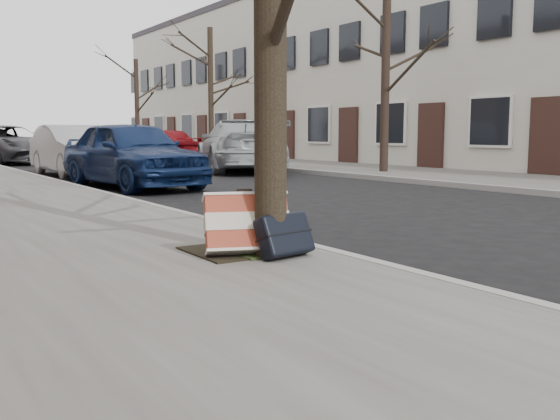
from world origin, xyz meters
TOP-DOWN VIEW (x-y plane):
  - ground at (0.00, 0.00)m, footprint 120.00×120.00m
  - far_sidewalk at (7.80, 15.00)m, footprint 4.00×70.00m
  - house_far at (13.15, 16.00)m, footprint 6.70×40.00m
  - dirt_patch at (-2.00, 1.20)m, footprint 0.85×0.85m
  - suitcase_red at (-2.03, 0.98)m, footprint 0.81×0.62m
  - suitcase_navy at (-1.81, 0.72)m, footprint 0.56×0.38m
  - car_near_front at (-0.03, 9.40)m, footprint 2.20×4.52m
  - car_near_mid at (-0.05, 13.85)m, footprint 1.59×4.29m
  - car_near_back at (-0.37, 22.37)m, footprint 3.82×5.78m
  - car_far_front at (4.78, 13.19)m, footprint 3.94×5.88m
  - car_far_back at (4.88, 19.90)m, footprint 2.48×4.37m
  - tree_far_a at (7.20, 9.32)m, footprint 0.24×0.24m
  - tree_far_b at (7.20, 19.90)m, footprint 0.23×0.23m
  - tree_far_c at (7.20, 28.57)m, footprint 0.24×0.24m

SIDE VIEW (x-z plane):
  - ground at x=0.00m, z-range 0.00..0.00m
  - far_sidewalk at x=7.80m, z-range 0.00..0.12m
  - dirt_patch at x=-2.00m, z-range 0.12..0.14m
  - suitcase_navy at x=-1.81m, z-range 0.12..0.52m
  - suitcase_red at x=-2.03m, z-range 0.12..0.67m
  - car_near_mid at x=-0.05m, z-range 0.00..1.40m
  - car_far_back at x=4.88m, z-range 0.00..1.40m
  - car_near_back at x=-0.37m, z-range 0.00..1.47m
  - car_near_front at x=-0.03m, z-range 0.00..1.48m
  - car_far_front at x=4.78m, z-range 0.00..1.58m
  - tree_far_a at x=7.20m, z-range 0.12..4.84m
  - tree_far_c at x=7.20m, z-range 0.12..5.05m
  - tree_far_b at x=7.20m, z-range 0.12..5.49m
  - house_far at x=13.15m, z-range 0.00..7.20m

